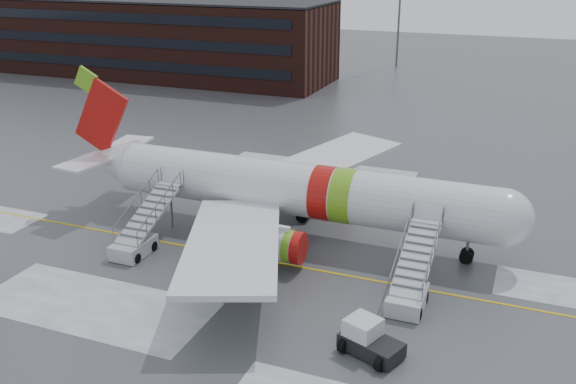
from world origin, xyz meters
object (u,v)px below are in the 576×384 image
at_px(airstair_fwd, 410,285).
at_px(pushback_tug, 368,339).
at_px(airliner, 286,189).
at_px(airstair_aft, 139,236).

xyz_separation_m(airstair_fwd, pushback_tug, (-0.95, -5.93, -0.26)).
bearing_deg(airstair_fwd, pushback_tug, -99.08).
relative_size(airstair_fwd, pushback_tug, 2.15).
distance_m(airliner, pushback_tug, 15.91).
bearing_deg(airliner, airstair_fwd, -31.93).
height_order(airstair_aft, pushback_tug, airstair_aft).
xyz_separation_m(airstair_aft, pushback_tug, (17.79, -5.93, -0.26)).
xyz_separation_m(airliner, airstair_fwd, (10.49, -6.54, -2.35)).
xyz_separation_m(airliner, pushback_tug, (9.54, -12.46, -2.61)).
bearing_deg(airstair_aft, airliner, 38.38).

